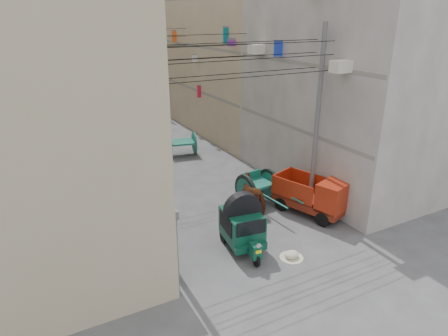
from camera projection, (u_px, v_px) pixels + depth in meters
ground at (345, 315)px, 11.72m from camera, size 140.00×140.00×0.00m
building_row_right at (171, 32)px, 40.95m from camera, size 8.00×62.00×14.00m
end_cap_building at (52, 25)px, 63.66m from camera, size 22.00×10.00×13.00m
shutters_left at (118, 174)px, 18.00m from camera, size 0.18×14.40×2.88m
signboards at (131, 86)px, 28.29m from camera, size 8.22×40.52×5.67m
ac_units at (299, 35)px, 16.92m from camera, size 0.70×6.55×3.35m
utility_poles at (151, 89)px, 24.25m from camera, size 7.40×22.20×8.00m
overhead_cables at (163, 44)px, 21.11m from camera, size 7.40×22.52×1.12m
auto_rickshaw at (242, 224)px, 14.75m from camera, size 1.62×2.52×1.72m
tonga_cart at (258, 187)px, 18.49m from camera, size 1.67×3.40×1.49m
mini_truck at (317, 198)px, 17.16m from camera, size 2.34×3.45×1.78m
second_cart at (182, 143)px, 24.69m from camera, size 1.86×1.72×1.42m
feed_sack at (292, 255)px, 14.43m from camera, size 0.54×0.43×0.27m
horse at (255, 194)px, 17.76m from camera, size 1.05×1.91×1.54m
distant_car_white at (123, 131)px, 27.51m from camera, size 1.76×3.95×1.32m
distant_car_grey at (129, 107)px, 34.74m from camera, size 1.73×4.17×1.34m
distant_car_green at (93, 94)px, 40.11m from camera, size 2.50×4.62×1.27m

